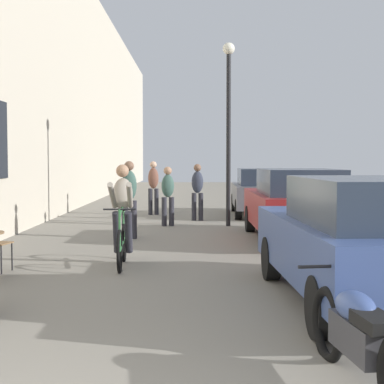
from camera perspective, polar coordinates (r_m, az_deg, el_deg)
building_facade_left at (r=17.72m, az=-14.66°, el=11.85°), size 0.54×68.00×9.01m
cyclist_on_bicycle at (r=10.10m, az=-6.46°, el=-2.46°), size 0.52×1.76×1.74m
pedestrian_near at (r=13.43m, az=-5.79°, el=-0.29°), size 0.35×0.26×1.76m
pedestrian_mid at (r=15.95m, az=-2.07°, el=-0.06°), size 0.37×0.29×1.60m
pedestrian_far at (r=17.33m, az=0.80°, el=0.31°), size 0.34×0.24×1.66m
pedestrian_furthest at (r=19.22m, az=-3.47°, el=0.71°), size 0.35×0.26×1.74m
street_lamp at (r=15.98m, az=3.82°, el=7.86°), size 0.32×0.32×4.90m
parked_car_nearest at (r=7.53m, az=16.31°, el=-4.40°), size 2.01×4.51×1.58m
parked_car_second at (r=13.25m, az=10.22°, el=-1.10°), size 1.90×4.48×1.59m
parked_car_third at (r=19.02m, az=6.99°, el=0.08°), size 1.89×4.30×1.51m
parked_motorcycle at (r=4.92m, az=16.23°, el=-13.34°), size 0.62×2.14×0.92m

